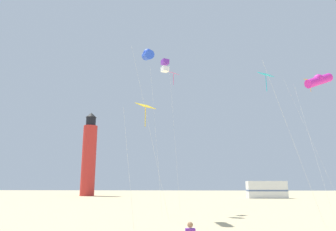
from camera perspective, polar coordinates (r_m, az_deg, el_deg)
name	(u,v)px	position (r m, az deg, el deg)	size (l,w,h in m)	color
kite_diamond_cyan	(268,80)	(21.99, 18.10, 6.33)	(3.44, 3.18, 9.98)	silver
kite_tube_magenta	(319,80)	(27.34, 26.30, 5.92)	(3.01, 2.51, 11.21)	silver
kite_diamond_gold	(145,110)	(17.13, -4.40, 1.05)	(1.92, 1.92, 6.92)	silver
kite_box_violet	(165,66)	(28.33, -0.58, 9.22)	(1.78, 1.78, 13.56)	silver
kite_diamond_rainbow	(173,79)	(29.57, 1.03, 6.76)	(1.22, 1.22, 13.09)	silver
kite_tube_blue	(148,55)	(24.69, -3.79, 11.22)	(2.75, 3.04, 13.10)	silver
kite_diamond_orange	(310,86)	(33.76, 24.99, 4.96)	(3.39, 3.39, 12.78)	silver
lighthouse_distant	(89,156)	(64.24, -14.53, -7.31)	(2.80, 2.80, 16.80)	red
rv_van_white	(266,190)	(55.06, 17.91, -13.04)	(6.46, 2.41, 2.80)	white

